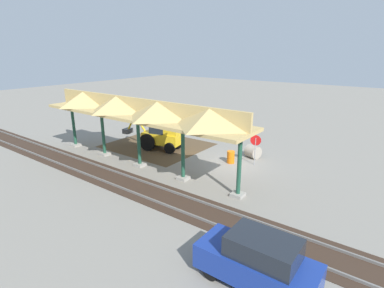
{
  "coord_description": "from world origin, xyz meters",
  "views": [
    {
      "loc": [
        -9.62,
        18.17,
        7.94
      ],
      "look_at": [
        2.43,
        1.9,
        1.6
      ],
      "focal_mm": 28.0,
      "sensor_mm": 36.0,
      "label": 1
    }
  ],
  "objects_px": {
    "concrete_pipe": "(253,151)",
    "stop_sign": "(256,144)",
    "backhoe": "(160,135)",
    "traffic_barrel": "(231,157)",
    "distant_parked_car": "(258,261)"
  },
  "relations": [
    {
      "from": "backhoe",
      "to": "concrete_pipe",
      "type": "xyz_separation_m",
      "value": [
        -7.15,
        -2.71,
        -0.77
      ]
    },
    {
      "from": "stop_sign",
      "to": "distant_parked_car",
      "type": "distance_m",
      "value": 11.89
    },
    {
      "from": "concrete_pipe",
      "to": "traffic_barrel",
      "type": "height_order",
      "value": "concrete_pipe"
    },
    {
      "from": "distant_parked_car",
      "to": "traffic_barrel",
      "type": "distance_m",
      "value": 12.08
    },
    {
      "from": "concrete_pipe",
      "to": "stop_sign",
      "type": "bearing_deg",
      "value": 119.9
    },
    {
      "from": "stop_sign",
      "to": "distant_parked_car",
      "type": "xyz_separation_m",
      "value": [
        -5.13,
        10.71,
        -0.62
      ]
    },
    {
      "from": "backhoe",
      "to": "traffic_barrel",
      "type": "bearing_deg",
      "value": -173.85
    },
    {
      "from": "concrete_pipe",
      "to": "traffic_barrel",
      "type": "xyz_separation_m",
      "value": [
        0.8,
        2.03,
        -0.04
      ]
    },
    {
      "from": "backhoe",
      "to": "concrete_pipe",
      "type": "bearing_deg",
      "value": -159.25
    },
    {
      "from": "backhoe",
      "to": "concrete_pipe",
      "type": "relative_size",
      "value": 4.24
    },
    {
      "from": "backhoe",
      "to": "distant_parked_car",
      "type": "xyz_separation_m",
      "value": [
        -13.06,
        9.35,
        -0.28
      ]
    },
    {
      "from": "backhoe",
      "to": "distant_parked_car",
      "type": "height_order",
      "value": "backhoe"
    },
    {
      "from": "stop_sign",
      "to": "traffic_barrel",
      "type": "xyz_separation_m",
      "value": [
        1.58,
        0.67,
        -1.16
      ]
    },
    {
      "from": "traffic_barrel",
      "to": "concrete_pipe",
      "type": "bearing_deg",
      "value": -111.57
    },
    {
      "from": "backhoe",
      "to": "traffic_barrel",
      "type": "distance_m",
      "value": 6.44
    }
  ]
}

